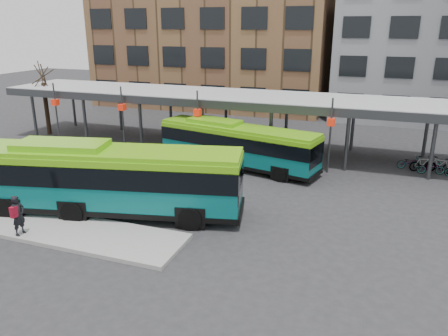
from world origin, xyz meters
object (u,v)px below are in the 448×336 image
tree (46,106)px  bus_rear (237,144)px  bus_front (106,178)px  pedestrian (18,215)px

tree → bus_rear: (18.14, -3.14, -0.86)m
bus_front → pedestrian: size_ratio=7.37×
bus_rear → bus_front: bearing=-98.9°
tree → bus_rear: bearing=-9.8°
bus_rear → pedestrian: (-5.81, -13.00, -0.46)m
bus_rear → pedestrian: size_ratio=6.11×
tree → bus_rear: size_ratio=0.50×
tree → pedestrian: (12.33, -16.14, -1.32)m
bus_front → bus_rear: size_ratio=1.21×
tree → bus_front: (14.46, -12.49, -0.53)m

